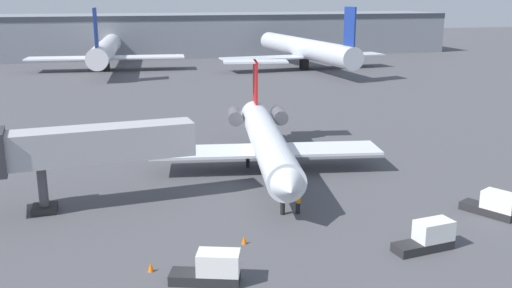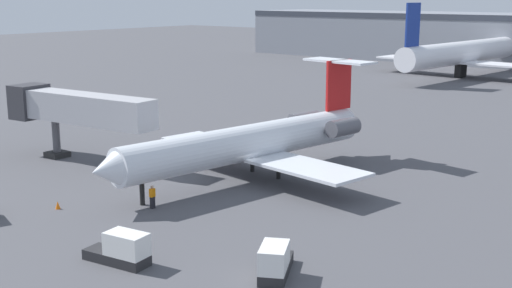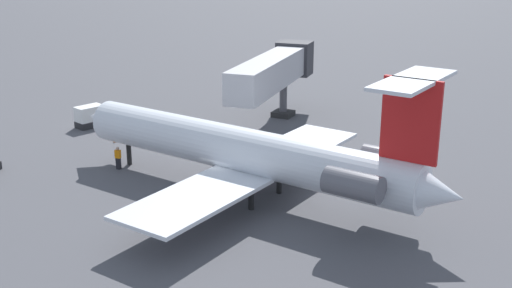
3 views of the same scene
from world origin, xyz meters
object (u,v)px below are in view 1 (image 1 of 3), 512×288
at_px(parked_airliner_west_mid, 305,49).
at_px(baggage_tug_trailing, 495,205).
at_px(baggage_tug_lead, 429,237).
at_px(traffic_cone_near, 244,240).
at_px(baggage_tug_spare, 213,269).
at_px(regional_jet, 266,138).
at_px(ground_crew_marshaller, 298,203).
at_px(parked_airliner_west_end, 106,50).
at_px(jet_bridge, 73,147).
at_px(traffic_cone_mid, 151,267).

bearing_deg(parked_airliner_west_mid, baggage_tug_trailing, -99.34).
bearing_deg(parked_airliner_west_mid, baggage_tug_lead, -103.79).
relative_size(baggage_tug_trailing, traffic_cone_near, 7.61).
xyz_separation_m(baggage_tug_spare, traffic_cone_near, (2.92, 4.65, -0.56)).
bearing_deg(regional_jet, baggage_tug_spare, -113.26).
distance_m(baggage_tug_lead, baggage_tug_trailing, 8.71).
distance_m(ground_crew_marshaller, baggage_tug_lead, 10.12).
relative_size(baggage_tug_lead, baggage_tug_trailing, 0.99).
height_order(baggage_tug_lead, parked_airliner_west_end, parked_airliner_west_end).
bearing_deg(jet_bridge, ground_crew_marshaller, -18.05).
relative_size(ground_crew_marshaller, baggage_tug_trailing, 0.40).
height_order(traffic_cone_near, parked_airliner_west_end, parked_airliner_west_end).
xyz_separation_m(ground_crew_marshaller, baggage_tug_trailing, (13.96, -4.01, -0.02)).
relative_size(jet_bridge, parked_airliner_west_end, 0.42).
distance_m(regional_jet, traffic_cone_near, 16.44).
bearing_deg(traffic_cone_mid, parked_airliner_west_end, 91.40).
bearing_deg(baggage_tug_lead, jet_bridge, 149.33).
relative_size(regional_jet, baggage_tug_lead, 6.84).
relative_size(traffic_cone_near, traffic_cone_mid, 1.00).
relative_size(traffic_cone_mid, parked_airliner_west_end, 0.01).
distance_m(jet_bridge, baggage_tug_spare, 16.79).
xyz_separation_m(jet_bridge, parked_airliner_west_end, (2.37, 82.71, -0.50)).
height_order(ground_crew_marshaller, parked_airliner_west_mid, parked_airliner_west_mid).
relative_size(baggage_tug_lead, traffic_cone_mid, 7.56).
bearing_deg(regional_jet, traffic_cone_mid, -123.93).
height_order(regional_jet, baggage_tug_trailing, regional_jet).
distance_m(baggage_tug_lead, traffic_cone_near, 11.94).
bearing_deg(baggage_tug_lead, traffic_cone_near, 162.06).
bearing_deg(baggage_tug_lead, baggage_tug_trailing, 27.16).
bearing_deg(jet_bridge, parked_airliner_west_end, 88.36).
xyz_separation_m(baggage_tug_lead, traffic_cone_mid, (-17.59, 1.25, -0.56)).
height_order(regional_jet, parked_airliner_west_mid, parked_airliner_west_mid).
height_order(baggage_tug_spare, parked_airliner_west_end, parked_airliner_west_end).
bearing_deg(parked_airliner_west_mid, parked_airliner_west_end, 168.71).
height_order(baggage_tug_lead, baggage_tug_trailing, same).
xyz_separation_m(baggage_tug_lead, parked_airliner_west_end, (-19.91, 95.93, 3.51)).
bearing_deg(parked_airliner_west_end, parked_airliner_west_mid, -11.29).
xyz_separation_m(traffic_cone_near, parked_airliner_west_end, (-8.57, 92.26, 4.07)).
relative_size(regional_jet, traffic_cone_near, 51.73).
xyz_separation_m(baggage_tug_lead, baggage_tug_spare, (-14.27, -0.97, 0.00)).
bearing_deg(regional_jet, baggage_tug_trailing, -47.83).
xyz_separation_m(baggage_tug_lead, traffic_cone_near, (-11.35, 3.67, -0.56)).
distance_m(baggage_tug_trailing, traffic_cone_near, 19.10).
height_order(jet_bridge, baggage_tug_spare, jet_bridge).
bearing_deg(ground_crew_marshaller, jet_bridge, 161.95).
distance_m(baggage_tug_spare, traffic_cone_mid, 4.04).
bearing_deg(jet_bridge, parked_airliner_west_mid, 59.53).
bearing_deg(traffic_cone_mid, baggage_tug_spare, -33.81).
xyz_separation_m(traffic_cone_mid, parked_airliner_west_end, (-2.32, 94.68, 4.07)).
distance_m(baggage_tug_lead, baggage_tug_spare, 14.30).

